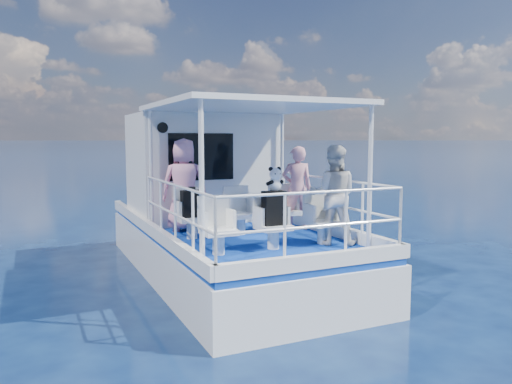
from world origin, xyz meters
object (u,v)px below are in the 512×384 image
(passenger_stbd_aft, at_px, (333,195))
(backpack_center, at_px, (274,208))
(passenger_port_fwd, at_px, (184,185))
(panda, at_px, (275,179))

(passenger_stbd_aft, bearing_deg, backpack_center, 30.94)
(passenger_stbd_aft, xyz_separation_m, backpack_center, (-1.04, 0.04, -0.16))
(passenger_port_fwd, bearing_deg, backpack_center, 132.93)
(panda, bearing_deg, passenger_port_fwd, 111.48)
(passenger_port_fwd, height_order, backpack_center, passenger_port_fwd)
(backpack_center, bearing_deg, panda, 40.47)
(passenger_stbd_aft, relative_size, panda, 4.36)
(passenger_port_fwd, bearing_deg, panda, 133.50)
(passenger_port_fwd, xyz_separation_m, backpack_center, (0.79, -2.08, -0.21))
(passenger_port_fwd, xyz_separation_m, panda, (0.81, -2.06, 0.23))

